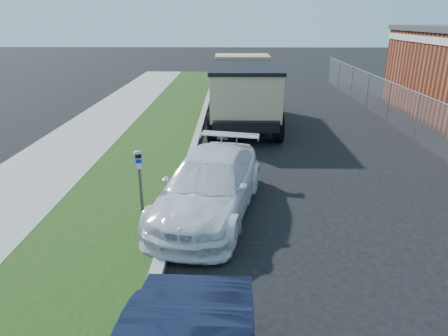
{
  "coord_description": "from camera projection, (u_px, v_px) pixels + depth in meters",
  "views": [
    {
      "loc": [
        -1.22,
        -8.34,
        4.52
      ],
      "look_at": [
        -1.4,
        1.0,
        1.0
      ],
      "focal_mm": 32.0,
      "sensor_mm": 36.0,
      "label": 1
    }
  ],
  "objects": [
    {
      "name": "white_wagon",
      "position": [
        209.0,
        184.0,
        9.72
      ],
      "size": [
        2.99,
        5.29,
        1.45
      ],
      "primitive_type": "imported",
      "rotation": [
        0.0,
        0.0,
        -0.2
      ],
      "color": "white",
      "rests_on": "ground"
    },
    {
      "name": "ground",
      "position": [
        283.0,
        223.0,
        9.37
      ],
      "size": [
        120.0,
        120.0,
        0.0
      ],
      "primitive_type": "plane",
      "color": "black",
      "rests_on": "ground"
    },
    {
      "name": "streetside",
      "position": [
        78.0,
        185.0,
        11.32
      ],
      "size": [
        6.12,
        50.0,
        0.15
      ],
      "color": "gray",
      "rests_on": "ground"
    },
    {
      "name": "dump_truck",
      "position": [
        243.0,
        88.0,
        17.75
      ],
      "size": [
        2.94,
        7.26,
        2.83
      ],
      "rotation": [
        0.0,
        0.0,
        0.01
      ],
      "color": "black",
      "rests_on": "ground"
    },
    {
      "name": "chainlink_fence",
      "position": [
        419.0,
        108.0,
        15.37
      ],
      "size": [
        0.06,
        30.06,
        30.0
      ],
      "color": "slate",
      "rests_on": "ground"
    },
    {
      "name": "parking_meter",
      "position": [
        139.0,
        168.0,
        9.21
      ],
      "size": [
        0.24,
        0.18,
        1.55
      ],
      "rotation": [
        0.0,
        0.0,
        0.22
      ],
      "color": "#3F4247",
      "rests_on": "ground"
    }
  ]
}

